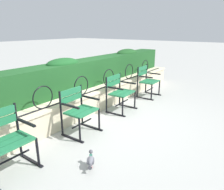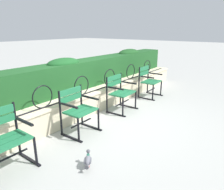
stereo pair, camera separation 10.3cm
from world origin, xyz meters
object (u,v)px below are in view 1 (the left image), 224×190
Objects in this scene: park_chair_leftmost at (4,140)px; pigeon_near_chairs at (91,161)px; park_chair_rightmost at (147,80)px; park_chair_centre_left at (78,109)px; park_chair_centre_right at (119,91)px.

park_chair_leftmost reaches higher than pigeon_near_chairs.
park_chair_rightmost is at bearing 0.02° from park_chair_leftmost.
park_chair_rightmost is 3.44× the size of pigeon_near_chairs.
park_chair_centre_left and park_chair_centre_right have the same top height.
park_chair_leftmost is at bearing -179.98° from park_chair_rightmost.
park_chair_rightmost is at bearing -1.06° from park_chair_centre_right.
park_chair_rightmost reaches higher than park_chair_centre_left.
park_chair_centre_right is (2.76, 0.03, -0.00)m from park_chair_leftmost.
pigeon_near_chairs is at bearing -127.70° from park_chair_centre_left.
park_chair_centre_left is 3.32× the size of pigeon_near_chairs.
park_chair_rightmost is (1.38, -0.03, 0.00)m from park_chair_centre_right.
park_chair_centre_right is at bearing 178.94° from park_chair_rightmost.
park_chair_centre_right is at bearing 23.85° from pigeon_near_chairs.
park_chair_leftmost reaches higher than park_chair_centre_left.
park_chair_leftmost is at bearing 179.95° from park_chair_centre_left.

